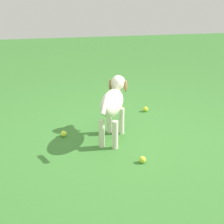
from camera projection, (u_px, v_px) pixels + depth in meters
name	position (u px, v px, depth m)	size (l,w,h in m)	color
ground	(129.00, 143.00, 3.59)	(14.00, 14.00, 0.00)	#38722D
dog	(113.00, 102.00, 3.56)	(0.88, 0.45, 0.63)	silver
tennis_ball_0	(146.00, 109.00, 4.42)	(0.07, 0.07, 0.07)	#CBE02E
tennis_ball_1	(142.00, 160.00, 3.19)	(0.07, 0.07, 0.07)	#CADB38
tennis_ball_2	(64.00, 134.00, 3.72)	(0.07, 0.07, 0.07)	#CCE23B
water_bowl	(114.00, 105.00, 4.57)	(0.22, 0.22, 0.06)	orange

